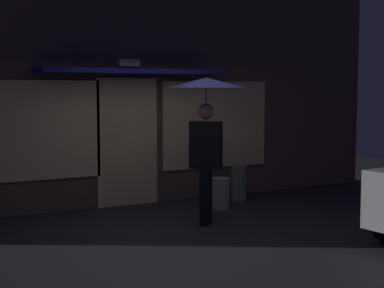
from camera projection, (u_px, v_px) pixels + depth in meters
name	position (u px, v px, depth m)	size (l,w,h in m)	color
ground_plane	(186.00, 232.00, 8.24)	(18.00, 18.00, 0.00)	#26262B
building_facade	(124.00, 93.00, 10.11)	(10.62, 1.00, 3.92)	brown
person_with_umbrella	(206.00, 112.00, 8.53)	(1.16, 1.16, 2.17)	black
sidewalk_bollard	(221.00, 193.00, 9.80)	(0.29, 0.29, 0.52)	#B2A899
sidewalk_bollard_2	(239.00, 183.00, 10.53)	(0.28, 0.28, 0.64)	slate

